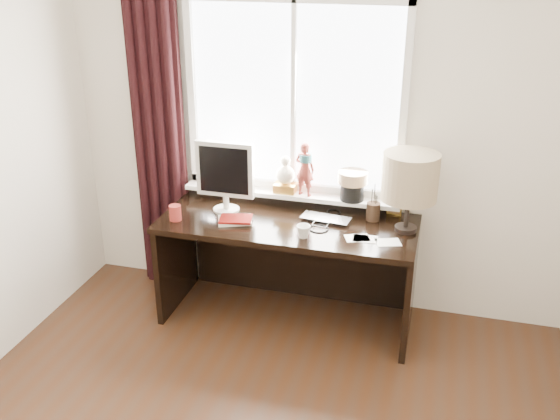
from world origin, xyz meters
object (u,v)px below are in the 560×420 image
(monitor, at_px, (225,173))
(table_lamp, at_px, (410,178))
(laptop, at_px, (326,219))
(mug, at_px, (303,231))
(desk, at_px, (291,248))
(red_cup, at_px, (175,213))

(monitor, bearing_deg, table_lamp, -0.02)
(laptop, relative_size, table_lamp, 0.63)
(mug, height_order, table_lamp, table_lamp)
(desk, relative_size, table_lamp, 3.27)
(table_lamp, bearing_deg, mug, -156.24)
(laptop, distance_m, desk, 0.35)
(laptop, distance_m, table_lamp, 0.63)
(monitor, bearing_deg, red_cup, -138.80)
(laptop, height_order, desk, laptop)
(red_cup, bearing_deg, monitor, 41.20)
(monitor, distance_m, table_lamp, 1.22)
(laptop, height_order, monitor, monitor)
(red_cup, xyz_separation_m, desk, (0.73, 0.27, -0.30))
(mug, xyz_separation_m, red_cup, (-0.88, 0.03, 0.01))
(monitor, bearing_deg, desk, 4.06)
(desk, bearing_deg, laptop, -4.01)
(mug, bearing_deg, laptop, 72.75)
(laptop, xyz_separation_m, monitor, (-0.70, -0.02, 0.27))
(red_cup, bearing_deg, laptop, 14.64)
(red_cup, bearing_deg, mug, -2.03)
(table_lamp, bearing_deg, red_cup, -170.95)
(red_cup, distance_m, monitor, 0.43)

